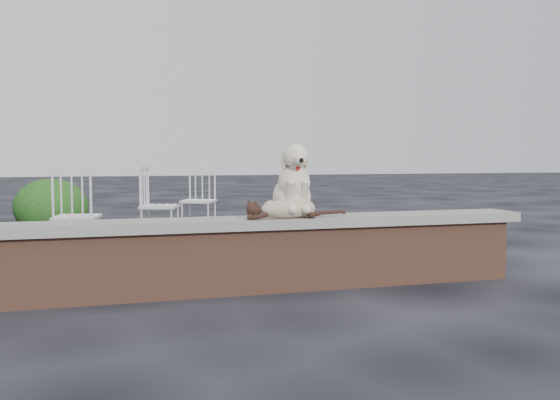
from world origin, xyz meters
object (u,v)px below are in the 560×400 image
object	(u,v)px
chair_d	(199,200)
chair_c	(77,215)
cat	(288,208)
chair_e	(160,205)
dog	(292,180)

from	to	relation	value
chair_d	chair_c	distance (m)	2.38
cat	chair_d	world-z (taller)	chair_d
cat	chair_e	size ratio (longest dim) A/B	1.03
dog	chair_e	bearing A→B (deg)	107.51
chair_d	chair_c	xyz separation A→B (m)	(-1.51, -1.84, 0.00)
cat	chair_d	distance (m)	3.77
dog	chair_d	size ratio (longest dim) A/B	0.62
dog	chair_d	bearing A→B (deg)	95.20
dog	cat	distance (m)	0.27
dog	chair_e	size ratio (longest dim) A/B	0.62
cat	chair_d	bearing A→B (deg)	93.86
chair_d	chair_e	distance (m)	0.96
cat	chair_c	world-z (taller)	chair_c
chair_d	dog	bearing A→B (deg)	-62.07
chair_e	chair_c	bearing A→B (deg)	158.59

